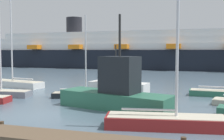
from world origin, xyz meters
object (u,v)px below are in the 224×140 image
sailboat_6 (16,82)px  fishing_boat_3 (118,83)px  sailboat_3 (81,94)px  sailboat_5 (166,119)px  fishing_boat_0 (116,92)px  cruise_ship (128,52)px

sailboat_6 → fishing_boat_3: (12.85, -0.41, 0.35)m
sailboat_3 → sailboat_6: 11.54m
sailboat_5 → fishing_boat_3: (-6.03, 12.12, 0.45)m
sailboat_5 → fishing_boat_0: 5.76m
cruise_ship → fishing_boat_3: bearing=-76.9°
fishing_boat_0 → cruise_ship: size_ratio=0.11×
sailboat_3 → fishing_boat_0: sailboat_3 is taller
sailboat_3 → sailboat_6: sailboat_6 is taller
fishing_boat_0 → fishing_boat_3: size_ratio=1.38×
fishing_boat_3 → sailboat_6: bearing=9.2°
sailboat_3 → fishing_boat_3: 4.96m
sailboat_3 → cruise_ship: cruise_ship is taller
sailboat_6 → fishing_boat_0: sailboat_6 is taller
sailboat_3 → fishing_boat_3: (2.33, 4.34, 0.60)m
sailboat_3 → sailboat_5: size_ratio=0.72×
sailboat_5 → fishing_boat_0: size_ratio=1.16×
sailboat_5 → fishing_boat_3: 13.55m
sailboat_3 → cruise_ship: size_ratio=0.09×
sailboat_5 → sailboat_6: 22.66m
cruise_ship → fishing_boat_0: bearing=-76.3°
sailboat_3 → sailboat_5: (8.36, -7.78, 0.14)m
sailboat_5 → cruise_ship: (-13.57, 51.02, 3.71)m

